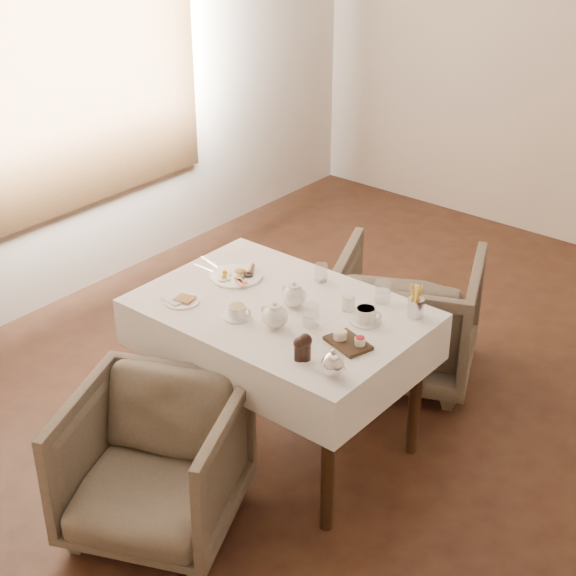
{
  "coord_description": "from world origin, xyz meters",
  "views": [
    {
      "loc": [
        2.01,
        -3.27,
        2.72
      ],
      "look_at": [
        -0.24,
        -0.52,
        0.82
      ],
      "focal_mm": 55.0,
      "sensor_mm": 36.0,
      "label": 1
    }
  ],
  "objects_px": {
    "breakfast_plate": "(237,275)",
    "armchair_near": "(154,464)",
    "armchair_far": "(406,315)",
    "teapot_centre": "(294,294)",
    "table": "(280,329)"
  },
  "relations": [
    {
      "from": "armchair_far",
      "to": "armchair_near",
      "type": "bearing_deg",
      "value": 61.25
    },
    {
      "from": "armchair_near",
      "to": "breakfast_plate",
      "type": "distance_m",
      "value": 1.03
    },
    {
      "from": "breakfast_plate",
      "to": "table",
      "type": "bearing_deg",
      "value": -21.48
    },
    {
      "from": "breakfast_plate",
      "to": "teapot_centre",
      "type": "relative_size",
      "value": 1.65
    },
    {
      "from": "breakfast_plate",
      "to": "teapot_centre",
      "type": "bearing_deg",
      "value": -13.35
    },
    {
      "from": "breakfast_plate",
      "to": "armchair_near",
      "type": "bearing_deg",
      "value": -77.1
    },
    {
      "from": "armchair_near",
      "to": "teapot_centre",
      "type": "bearing_deg",
      "value": 59.9
    },
    {
      "from": "table",
      "to": "teapot_centre",
      "type": "height_order",
      "value": "teapot_centre"
    },
    {
      "from": "teapot_centre",
      "to": "armchair_near",
      "type": "bearing_deg",
      "value": -86.24
    },
    {
      "from": "armchair_far",
      "to": "teapot_centre",
      "type": "height_order",
      "value": "teapot_centre"
    },
    {
      "from": "armchair_far",
      "to": "breakfast_plate",
      "type": "relative_size",
      "value": 3.01
    },
    {
      "from": "armchair_near",
      "to": "armchair_far",
      "type": "bearing_deg",
      "value": 60.49
    },
    {
      "from": "armchair_far",
      "to": "table",
      "type": "bearing_deg",
      "value": 59.37
    },
    {
      "from": "armchair_near",
      "to": "teapot_centre",
      "type": "distance_m",
      "value": 0.97
    },
    {
      "from": "armchair_far",
      "to": "teapot_centre",
      "type": "xyz_separation_m",
      "value": [
        -0.08,
        -0.87,
        0.47
      ]
    }
  ]
}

